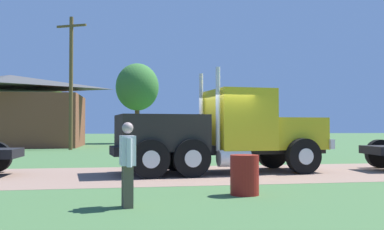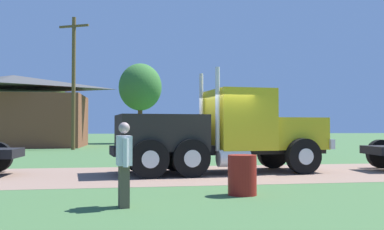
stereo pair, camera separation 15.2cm
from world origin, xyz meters
name	(u,v)px [view 1 (the left image)]	position (x,y,z in m)	size (l,w,h in m)	color
ground_plane	(211,174)	(0.00, 0.00, 0.00)	(200.00, 200.00, 0.00)	#406638
dirt_track	(211,174)	(0.00, 0.00, 0.00)	(120.00, 5.90, 0.01)	#8A6C5B
truck_foreground_white	(221,133)	(0.43, 0.30, 1.31)	(7.27, 3.15, 3.36)	black
visitor_walking_mid	(128,161)	(-2.86, -5.73, 0.85)	(0.30, 0.63, 1.58)	silver
steel_barrel	(245,175)	(-0.26, -4.63, 0.44)	(0.63, 0.63, 0.88)	maroon
shed_building	(10,112)	(-10.78, 22.75, 2.67)	(11.59, 7.63, 5.56)	brown
utility_pole_far	(71,79)	(-5.76, 17.18, 4.73)	(2.03, 1.11, 8.94)	brown
tree_mid	(51,106)	(-9.87, 40.79, 4.03)	(3.71, 3.71, 6.09)	#513823
tree_right	(137,87)	(-0.62, 29.21, 5.31)	(4.08, 4.08, 7.59)	#513823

